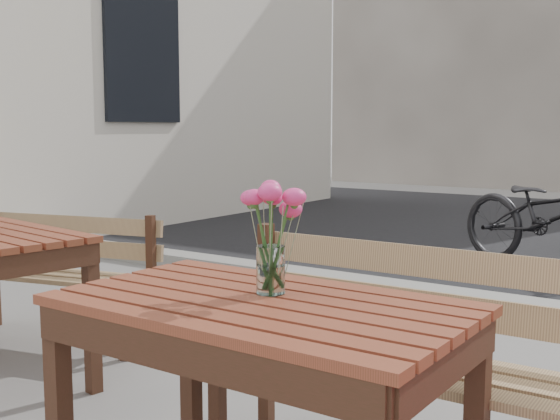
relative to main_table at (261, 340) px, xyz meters
The scene contains 5 objects.
main_table is the anchor object (origin of this frame).
main_bench 0.62m from the main_table, 70.70° to the left, with size 1.41×0.44×0.88m.
main_vase 0.35m from the main_table, 104.16° to the left, with size 0.19×0.19×0.34m.
second_bench 2.38m from the main_table, 155.25° to the left, with size 1.28×0.65×0.77m.
bicycle 4.64m from the main_table, 93.12° to the left, with size 0.65×1.86×0.98m, color black.
Camera 1 is at (1.14, -1.60, 1.24)m, focal length 45.00 mm.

